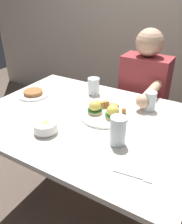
% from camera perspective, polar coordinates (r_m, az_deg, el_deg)
% --- Properties ---
extents(ground_plane, '(6.00, 6.00, 0.00)m').
position_cam_1_polar(ground_plane, '(1.77, -1.11, -22.35)').
color(ground_plane, brown).
extents(dining_table, '(1.20, 0.90, 0.74)m').
position_cam_1_polar(dining_table, '(1.34, -1.36, -5.10)').
color(dining_table, white).
rests_on(dining_table, ground_plane).
extents(eggs_benedict_plate, '(0.27, 0.27, 0.09)m').
position_cam_1_polar(eggs_benedict_plate, '(1.27, 3.38, -0.10)').
color(eggs_benedict_plate, white).
rests_on(eggs_benedict_plate, dining_table).
extents(fruit_bowl, '(0.12, 0.12, 0.06)m').
position_cam_1_polar(fruit_bowl, '(1.15, -11.19, -3.67)').
color(fruit_bowl, white).
rests_on(fruit_bowl, dining_table).
extents(fork, '(0.16, 0.04, 0.00)m').
position_cam_1_polar(fork, '(0.92, 10.98, -15.49)').
color(fork, silver).
rests_on(fork, dining_table).
extents(water_glass_near, '(0.07, 0.07, 0.11)m').
position_cam_1_polar(water_glass_near, '(1.37, 14.45, 2.39)').
color(water_glass_near, silver).
rests_on(water_glass_near, dining_table).
extents(water_glass_far, '(0.07, 0.07, 0.14)m').
position_cam_1_polar(water_glass_far, '(1.04, 6.72, -5.01)').
color(water_glass_far, silver).
rests_on(water_glass_far, dining_table).
extents(water_glass_extra, '(0.08, 0.08, 0.11)m').
position_cam_1_polar(water_glass_extra, '(1.54, 0.64, 6.19)').
color(water_glass_extra, silver).
rests_on(water_glass_extra, dining_table).
extents(side_plate, '(0.20, 0.20, 0.04)m').
position_cam_1_polar(side_plate, '(1.57, -14.20, 4.45)').
color(side_plate, white).
rests_on(side_plate, dining_table).
extents(diner_person, '(0.34, 0.54, 1.14)m').
position_cam_1_polar(diner_person, '(1.76, 12.67, 3.71)').
color(diner_person, '#33333D').
rests_on(diner_person, ground_plane).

